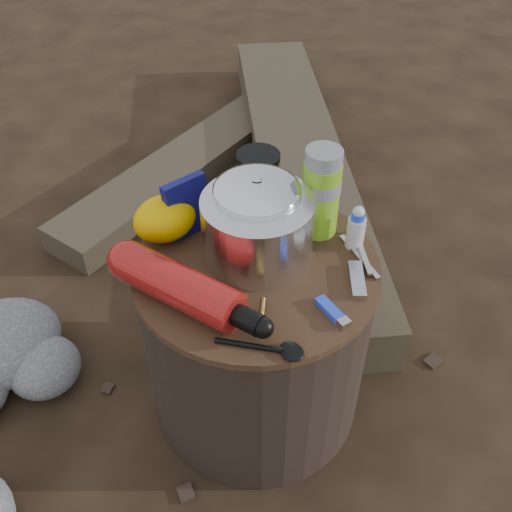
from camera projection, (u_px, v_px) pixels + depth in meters
ground at (256, 395)px, 1.49m from camera, size 60.00×60.00×0.00m
stump at (256, 337)px, 1.34m from camera, size 0.50×0.50×0.46m
rock_ring at (44, 460)px, 1.27m from camera, size 0.42×0.92×0.18m
log_main at (298, 163)px, 2.13m from camera, size 1.16×1.66×0.15m
log_small at (181, 169)px, 2.15m from camera, size 1.12×0.54×0.09m
foil_windscreen at (257, 228)px, 1.16m from camera, size 0.22×0.22×0.13m
camping_pot at (257, 214)px, 1.17m from camera, size 0.17×0.17×0.17m
fuel_bottle at (179, 286)px, 1.08m from camera, size 0.19×0.34×0.08m
thermos at (321, 193)px, 1.20m from camera, size 0.08×0.08×0.20m
travel_mug at (258, 181)px, 1.28m from camera, size 0.09×0.09×0.13m
stuff_sack at (165, 218)px, 1.22m from camera, size 0.13×0.11×0.09m
food_pouch at (187, 206)px, 1.22m from camera, size 0.10×0.03×0.12m
lighter at (330, 309)px, 1.09m from camera, size 0.03×0.08×0.01m
multitool at (357, 280)px, 1.14m from camera, size 0.08×0.09×0.01m
pot_grabber at (359, 256)px, 1.19m from camera, size 0.08×0.14×0.01m
spork at (252, 345)px, 1.03m from camera, size 0.13×0.13×0.01m
squeeze_bottle at (356, 229)px, 1.20m from camera, size 0.04×0.04×0.09m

